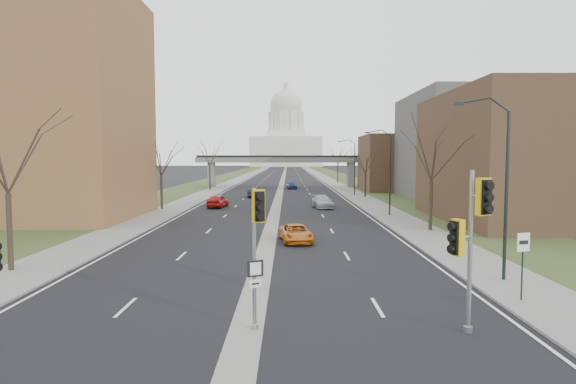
{
  "coord_description": "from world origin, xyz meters",
  "views": [
    {
      "loc": [
        1.45,
        -16.7,
        5.95
      ],
      "look_at": [
        1.44,
        11.51,
        3.94
      ],
      "focal_mm": 30.0,
      "sensor_mm": 36.0,
      "label": 1
    }
  ],
  "objects_px": {
    "speed_limit_sign": "(523,254)",
    "car_right_mid": "(322,202)",
    "car_right_far": "(292,185)",
    "car_right_near": "(296,233)",
    "signal_pole_right": "(470,228)",
    "car_left_far": "(252,193)",
    "signal_pole_median": "(257,233)",
    "car_left_near": "(218,201)"
  },
  "relations": [
    {
      "from": "speed_limit_sign",
      "to": "car_left_far",
      "type": "bearing_deg",
      "value": 89.24
    },
    {
      "from": "car_right_mid",
      "to": "car_right_far",
      "type": "xyz_separation_m",
      "value": [
        -3.37,
        35.19,
        0.02
      ]
    },
    {
      "from": "car_left_near",
      "to": "car_right_mid",
      "type": "height_order",
      "value": "car_left_near"
    },
    {
      "from": "speed_limit_sign",
      "to": "car_right_mid",
      "type": "bearing_deg",
      "value": 81.71
    },
    {
      "from": "car_left_far",
      "to": "car_left_near",
      "type": "bearing_deg",
      "value": 71.0
    },
    {
      "from": "signal_pole_right",
      "to": "car_right_near",
      "type": "height_order",
      "value": "signal_pole_right"
    },
    {
      "from": "signal_pole_right",
      "to": "car_left_near",
      "type": "bearing_deg",
      "value": 88.24
    },
    {
      "from": "signal_pole_right",
      "to": "car_right_far",
      "type": "relative_size",
      "value": 1.26
    },
    {
      "from": "car_left_far",
      "to": "car_right_far",
      "type": "height_order",
      "value": "car_right_far"
    },
    {
      "from": "car_left_far",
      "to": "car_right_mid",
      "type": "distance_m",
      "value": 18.19
    },
    {
      "from": "speed_limit_sign",
      "to": "car_left_near",
      "type": "distance_m",
      "value": 42.21
    },
    {
      "from": "signal_pole_right",
      "to": "speed_limit_sign",
      "type": "bearing_deg",
      "value": 24.54
    },
    {
      "from": "speed_limit_sign",
      "to": "car_left_near",
      "type": "relative_size",
      "value": 0.61
    },
    {
      "from": "signal_pole_right",
      "to": "car_right_mid",
      "type": "distance_m",
      "value": 41.18
    },
    {
      "from": "car_right_far",
      "to": "signal_pole_right",
      "type": "bearing_deg",
      "value": -92.46
    },
    {
      "from": "car_left_far",
      "to": "car_right_near",
      "type": "xyz_separation_m",
      "value": [
        6.02,
        -38.56,
        -0.02
      ]
    },
    {
      "from": "signal_pole_median",
      "to": "car_right_near",
      "type": "xyz_separation_m",
      "value": [
        1.6,
        17.7,
        -2.81
      ]
    },
    {
      "from": "car_left_near",
      "to": "car_right_far",
      "type": "xyz_separation_m",
      "value": [
        9.16,
        34.48,
        -0.03
      ]
    },
    {
      "from": "car_left_far",
      "to": "car_right_far",
      "type": "bearing_deg",
      "value": -115.0
    },
    {
      "from": "signal_pole_median",
      "to": "car_right_near",
      "type": "relative_size",
      "value": 1.1
    },
    {
      "from": "signal_pole_median",
      "to": "speed_limit_sign",
      "type": "bearing_deg",
      "value": -4.85
    },
    {
      "from": "car_right_mid",
      "to": "car_left_near",
      "type": "bearing_deg",
      "value": 169.5
    },
    {
      "from": "signal_pole_median",
      "to": "car_right_near",
      "type": "bearing_deg",
      "value": 62.48
    },
    {
      "from": "car_right_mid",
      "to": "car_right_far",
      "type": "height_order",
      "value": "car_right_far"
    },
    {
      "from": "signal_pole_median",
      "to": "signal_pole_right",
      "type": "relative_size",
      "value": 0.89
    },
    {
      "from": "car_left_far",
      "to": "speed_limit_sign",
      "type": "bearing_deg",
      "value": 98.29
    },
    {
      "from": "car_left_near",
      "to": "car_left_far",
      "type": "height_order",
      "value": "car_left_near"
    },
    {
      "from": "car_right_near",
      "to": "car_right_far",
      "type": "bearing_deg",
      "value": 82.67
    },
    {
      "from": "car_left_near",
      "to": "car_right_near",
      "type": "xyz_separation_m",
      "value": [
        9.0,
        -23.79,
        -0.15
      ]
    },
    {
      "from": "car_right_near",
      "to": "car_right_mid",
      "type": "distance_m",
      "value": 23.35
    },
    {
      "from": "speed_limit_sign",
      "to": "car_right_far",
      "type": "bearing_deg",
      "value": 80.32
    },
    {
      "from": "car_left_near",
      "to": "car_right_mid",
      "type": "xyz_separation_m",
      "value": [
        12.53,
        -0.71,
        -0.05
      ]
    },
    {
      "from": "car_right_near",
      "to": "car_left_far",
      "type": "bearing_deg",
      "value": 91.7
    },
    {
      "from": "speed_limit_sign",
      "to": "car_right_mid",
      "type": "xyz_separation_m",
      "value": [
        -5.49,
        37.43,
        -1.31
      ]
    },
    {
      "from": "car_left_near",
      "to": "car_right_mid",
      "type": "relative_size",
      "value": 0.91
    },
    {
      "from": "car_right_far",
      "to": "car_right_mid",
      "type": "bearing_deg",
      "value": -90.97
    },
    {
      "from": "signal_pole_median",
      "to": "signal_pole_right",
      "type": "xyz_separation_m",
      "value": [
        7.08,
        -0.25,
        0.2
      ]
    },
    {
      "from": "signal_pole_right",
      "to": "car_right_mid",
      "type": "relative_size",
      "value": 1.11
    },
    {
      "from": "car_left_far",
      "to": "signal_pole_median",
      "type": "bearing_deg",
      "value": 86.91
    },
    {
      "from": "car_right_near",
      "to": "car_right_mid",
      "type": "height_order",
      "value": "car_right_mid"
    },
    {
      "from": "signal_pole_right",
      "to": "speed_limit_sign",
      "type": "xyz_separation_m",
      "value": [
        3.55,
        3.6,
        -1.59
      ]
    },
    {
      "from": "signal_pole_median",
      "to": "car_left_far",
      "type": "distance_m",
      "value": 56.5
    }
  ]
}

